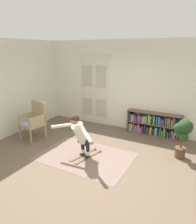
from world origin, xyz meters
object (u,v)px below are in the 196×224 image
object	(u,v)px
wicker_chair	(34,120)
person_skier	(80,133)
potted_plant	(183,133)
bookshelf	(153,125)
skis_pair	(86,155)

from	to	relation	value
wicker_chair	person_skier	xyz separation A→B (m)	(1.90, -0.43, 0.12)
potted_plant	person_skier	xyz separation A→B (m)	(-2.14, -1.19, 0.02)
potted_plant	person_skier	world-z (taller)	person_skier
bookshelf	wicker_chair	distance (m)	3.64
wicker_chair	person_skier	size ratio (longest dim) A/B	0.78
wicker_chair	bookshelf	bearing A→B (deg)	31.89
bookshelf	skis_pair	size ratio (longest dim) A/B	1.78
wicker_chair	skis_pair	bearing A→B (deg)	-6.67
bookshelf	wicker_chair	xyz separation A→B (m)	(-3.08, -1.92, 0.25)
skis_pair	person_skier	xyz separation A→B (m)	(-0.05, -0.20, 0.68)
bookshelf	skis_pair	world-z (taller)	bookshelf
wicker_chair	skis_pair	distance (m)	2.04
wicker_chair	person_skier	bearing A→B (deg)	-12.64
bookshelf	potted_plant	bearing A→B (deg)	-49.96
person_skier	bookshelf	bearing A→B (deg)	63.32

